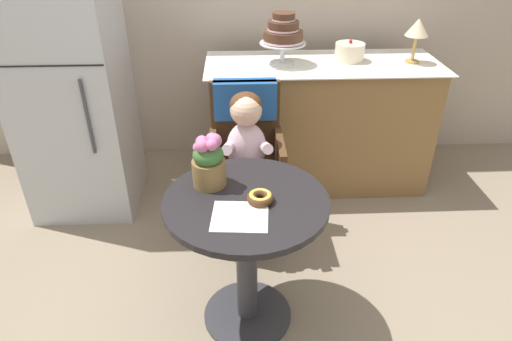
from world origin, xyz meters
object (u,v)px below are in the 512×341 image
at_px(cafe_table, 247,237).
at_px(tiered_cake_stand, 283,33).
at_px(table_lamp, 418,29).
at_px(flower_vase, 208,161).
at_px(seated_child, 247,145).
at_px(round_layer_cake, 350,52).
at_px(donut_front, 260,197).
at_px(refrigerator, 70,85).
at_px(wicker_chair, 246,139).

relative_size(cafe_table, tiered_cake_stand, 2.22).
bearing_deg(tiered_cake_stand, table_lamp, -1.24).
bearing_deg(flower_vase, cafe_table, -38.19).
relative_size(flower_vase, tiered_cake_stand, 0.76).
distance_m(seated_child, round_layer_cake, 1.09).
bearing_deg(donut_front, round_layer_cake, 63.95).
bearing_deg(flower_vase, refrigerator, 132.42).
xyz_separation_m(donut_front, round_layer_cake, (0.67, 1.37, 0.21)).
relative_size(donut_front, tiered_cake_stand, 0.35).
distance_m(wicker_chair, table_lamp, 1.33).
bearing_deg(refrigerator, seated_child, -26.19).
bearing_deg(seated_child, donut_front, -86.08).
distance_m(flower_vase, tiered_cake_stand, 1.28).
bearing_deg(donut_front, cafe_table, 157.01).
height_order(cafe_table, wicker_chair, wicker_chair).
bearing_deg(seated_child, flower_vase, -111.62).
height_order(wicker_chair, tiered_cake_stand, tiered_cake_stand).
bearing_deg(round_layer_cake, table_lamp, -9.21).
bearing_deg(flower_vase, seated_child, 68.38).
xyz_separation_m(wicker_chair, round_layer_cake, (0.71, 0.62, 0.32)).
bearing_deg(wicker_chair, cafe_table, -96.91).
relative_size(wicker_chair, table_lamp, 3.35).
xyz_separation_m(cafe_table, refrigerator, (-1.05, 1.10, 0.34)).
height_order(seated_child, tiered_cake_stand, tiered_cake_stand).
bearing_deg(refrigerator, cafe_table, -46.33).
relative_size(wicker_chair, refrigerator, 0.56).
relative_size(wicker_chair, round_layer_cake, 4.90).
height_order(flower_vase, refrigerator, refrigerator).
bearing_deg(flower_vase, tiered_cake_stand, 69.60).
distance_m(flower_vase, round_layer_cake, 1.52).
relative_size(seated_child, flower_vase, 2.93).
height_order(tiered_cake_stand, table_lamp, tiered_cake_stand).
bearing_deg(table_lamp, tiered_cake_stand, 178.76).
distance_m(tiered_cake_stand, refrigerator, 1.36).
distance_m(donut_front, tiered_cake_stand, 1.39).
distance_m(cafe_table, flower_vase, 0.39).
height_order(seated_child, flower_vase, flower_vase).
height_order(flower_vase, table_lamp, table_lamp).
distance_m(wicker_chair, seated_child, 0.16).
relative_size(seated_child, donut_front, 6.31).
bearing_deg(tiered_cake_stand, round_layer_cake, 5.95).
distance_m(wicker_chair, tiered_cake_stand, 0.77).
relative_size(wicker_chair, seated_child, 1.31).
height_order(round_layer_cake, table_lamp, table_lamp).
relative_size(cafe_table, wicker_chair, 0.75).
distance_m(donut_front, refrigerator, 1.58).
relative_size(flower_vase, table_lamp, 0.87).
bearing_deg(tiered_cake_stand, donut_front, -99.33).
distance_m(cafe_table, round_layer_cake, 1.60).
height_order(seated_child, round_layer_cake, round_layer_cake).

